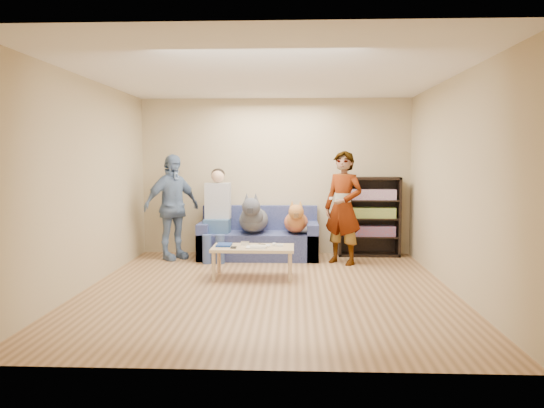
{
  "coord_description": "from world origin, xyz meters",
  "views": [
    {
      "loc": [
        0.33,
        -6.4,
        1.62
      ],
      "look_at": [
        0.0,
        1.2,
        0.95
      ],
      "focal_mm": 35.0,
      "sensor_mm": 36.0,
      "label": 1
    }
  ],
  "objects_px": {
    "camera_silver": "(245,243)",
    "bookshelf": "(369,215)",
    "person_standing_left": "(172,207)",
    "coffee_table": "(253,250)",
    "person_standing_right": "(343,208)",
    "sofa": "(259,240)",
    "person_seated": "(217,211)",
    "dog_tan": "(296,221)",
    "dog_gray": "(253,218)",
    "notebook_blue": "(224,245)"
  },
  "relations": [
    {
      "from": "notebook_blue",
      "to": "camera_silver",
      "type": "distance_m",
      "value": 0.29
    },
    {
      "from": "dog_gray",
      "to": "bookshelf",
      "type": "bearing_deg",
      "value": 12.31
    },
    {
      "from": "person_standing_right",
      "to": "notebook_blue",
      "type": "bearing_deg",
      "value": -115.06
    },
    {
      "from": "person_standing_right",
      "to": "dog_tan",
      "type": "xyz_separation_m",
      "value": [
        -0.71,
        0.29,
        -0.24
      ]
    },
    {
      "from": "person_standing_right",
      "to": "person_standing_left",
      "type": "bearing_deg",
      "value": -149.39
    },
    {
      "from": "person_standing_left",
      "to": "dog_gray",
      "type": "height_order",
      "value": "person_standing_left"
    },
    {
      "from": "notebook_blue",
      "to": "bookshelf",
      "type": "xyz_separation_m",
      "value": [
        2.18,
        1.63,
        0.25
      ]
    },
    {
      "from": "person_standing_right",
      "to": "notebook_blue",
      "type": "height_order",
      "value": "person_standing_right"
    },
    {
      "from": "dog_gray",
      "to": "coffee_table",
      "type": "distance_m",
      "value": 1.31
    },
    {
      "from": "person_seated",
      "to": "coffee_table",
      "type": "height_order",
      "value": "person_seated"
    },
    {
      "from": "person_standing_right",
      "to": "notebook_blue",
      "type": "xyz_separation_m",
      "value": [
        -1.7,
        -0.93,
        -0.43
      ]
    },
    {
      "from": "person_standing_left",
      "to": "coffee_table",
      "type": "xyz_separation_m",
      "value": [
        1.39,
        -1.24,
        -0.46
      ]
    },
    {
      "from": "notebook_blue",
      "to": "dog_tan",
      "type": "bearing_deg",
      "value": 51.22
    },
    {
      "from": "person_standing_left",
      "to": "notebook_blue",
      "type": "bearing_deg",
      "value": -95.77
    },
    {
      "from": "person_standing_right",
      "to": "person_seated",
      "type": "bearing_deg",
      "value": -153.53
    },
    {
      "from": "camera_silver",
      "to": "person_seated",
      "type": "xyz_separation_m",
      "value": [
        -0.56,
        1.2,
        0.33
      ]
    },
    {
      "from": "person_standing_left",
      "to": "person_seated",
      "type": "bearing_deg",
      "value": -39.29
    },
    {
      "from": "dog_gray",
      "to": "coffee_table",
      "type": "bearing_deg",
      "value": -85.66
    },
    {
      "from": "person_standing_right",
      "to": "sofa",
      "type": "relative_size",
      "value": 0.9
    },
    {
      "from": "person_standing_right",
      "to": "dog_gray",
      "type": "height_order",
      "value": "person_standing_right"
    },
    {
      "from": "sofa",
      "to": "person_seated",
      "type": "relative_size",
      "value": 1.29
    },
    {
      "from": "camera_silver",
      "to": "bookshelf",
      "type": "xyz_separation_m",
      "value": [
        1.9,
        1.56,
        0.23
      ]
    },
    {
      "from": "person_standing_left",
      "to": "sofa",
      "type": "xyz_separation_m",
      "value": [
        1.37,
        0.2,
        -0.56
      ]
    },
    {
      "from": "person_standing_right",
      "to": "person_standing_left",
      "type": "relative_size",
      "value": 1.03
    },
    {
      "from": "coffee_table",
      "to": "person_standing_left",
      "type": "bearing_deg",
      "value": 138.18
    },
    {
      "from": "notebook_blue",
      "to": "dog_gray",
      "type": "height_order",
      "value": "dog_gray"
    },
    {
      "from": "person_standing_right",
      "to": "notebook_blue",
      "type": "distance_m",
      "value": 1.98
    },
    {
      "from": "person_standing_right",
      "to": "person_seated",
      "type": "distance_m",
      "value": 2.01
    },
    {
      "from": "camera_silver",
      "to": "sofa",
      "type": "relative_size",
      "value": 0.06
    },
    {
      "from": "person_standing_right",
      "to": "bookshelf",
      "type": "xyz_separation_m",
      "value": [
        0.49,
        0.7,
        -0.18
      ]
    },
    {
      "from": "person_seated",
      "to": "bookshelf",
      "type": "distance_m",
      "value": 2.49
    },
    {
      "from": "person_seated",
      "to": "dog_gray",
      "type": "bearing_deg",
      "value": -4.86
    },
    {
      "from": "dog_gray",
      "to": "person_seated",
      "type": "bearing_deg",
      "value": 175.14
    },
    {
      "from": "sofa",
      "to": "notebook_blue",
      "type": "bearing_deg",
      "value": -105.31
    },
    {
      "from": "person_seated",
      "to": "dog_gray",
      "type": "xyz_separation_m",
      "value": [
        0.58,
        -0.05,
        -0.11
      ]
    },
    {
      "from": "sofa",
      "to": "dog_tan",
      "type": "relative_size",
      "value": 1.65
    },
    {
      "from": "person_standing_right",
      "to": "coffee_table",
      "type": "xyz_separation_m",
      "value": [
        -1.3,
        -0.98,
        -0.49
      ]
    },
    {
      "from": "person_seated",
      "to": "notebook_blue",
      "type": "bearing_deg",
      "value": -77.65
    },
    {
      "from": "camera_silver",
      "to": "bookshelf",
      "type": "distance_m",
      "value": 2.47
    },
    {
      "from": "notebook_blue",
      "to": "person_standing_left",
      "type": "bearing_deg",
      "value": 129.67
    },
    {
      "from": "person_standing_left",
      "to": "bookshelf",
      "type": "distance_m",
      "value": 3.21
    },
    {
      "from": "person_standing_right",
      "to": "sofa",
      "type": "height_order",
      "value": "person_standing_right"
    },
    {
      "from": "person_standing_right",
      "to": "bookshelf",
      "type": "relative_size",
      "value": 1.32
    },
    {
      "from": "person_seated",
      "to": "dog_gray",
      "type": "relative_size",
      "value": 1.15
    },
    {
      "from": "dog_gray",
      "to": "bookshelf",
      "type": "relative_size",
      "value": 0.98
    },
    {
      "from": "person_standing_right",
      "to": "notebook_blue",
      "type": "relative_size",
      "value": 6.61
    },
    {
      "from": "sofa",
      "to": "person_seated",
      "type": "height_order",
      "value": "person_seated"
    },
    {
      "from": "notebook_blue",
      "to": "coffee_table",
      "type": "relative_size",
      "value": 0.24
    },
    {
      "from": "person_standing_left",
      "to": "dog_gray",
      "type": "relative_size",
      "value": 1.31
    },
    {
      "from": "coffee_table",
      "to": "bookshelf",
      "type": "relative_size",
      "value": 0.85
    }
  ]
}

